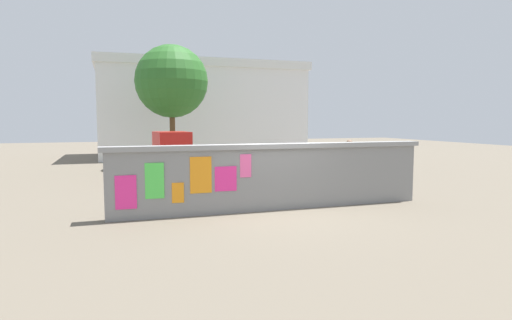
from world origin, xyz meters
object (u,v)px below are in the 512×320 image
bicycle_far (297,172)px  person_walking (349,158)px  auto_rickshaw_truck (197,156)px  tree_roadside (172,82)px  bicycle_near (193,187)px  motorcycle (295,182)px

bicycle_far → person_walking: person_walking is taller
auto_rickshaw_truck → bicycle_far: bearing=-31.0°
auto_rickshaw_truck → tree_roadside: bearing=95.0°
person_walking → tree_roadside: 9.87m
tree_roadside → person_walking: bearing=-58.2°
bicycle_far → person_walking: bearing=-53.3°
bicycle_far → person_walking: 2.11m
tree_roadside → bicycle_far: bearing=-59.6°
bicycle_near → person_walking: (5.48, 0.57, 0.62)m
person_walking → tree_roadside: (-4.93, 7.96, 3.12)m
bicycle_near → person_walking: bearing=5.9°
bicycle_near → bicycle_far: size_ratio=1.00×
bicycle_near → bicycle_far: (4.27, 2.18, 0.00)m
bicycle_near → bicycle_far: bearing=27.1°
auto_rickshaw_truck → motorcycle: auto_rickshaw_truck is taller
auto_rickshaw_truck → person_walking: auto_rickshaw_truck is taller
motorcycle → person_walking: person_walking is taller
tree_roadside → bicycle_near: bearing=-93.7°
bicycle_near → auto_rickshaw_truck: bearing=77.5°
motorcycle → tree_roadside: tree_roadside is taller
motorcycle → bicycle_near: (-2.93, 0.63, -0.10)m
bicycle_far → bicycle_near: bearing=-152.9°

